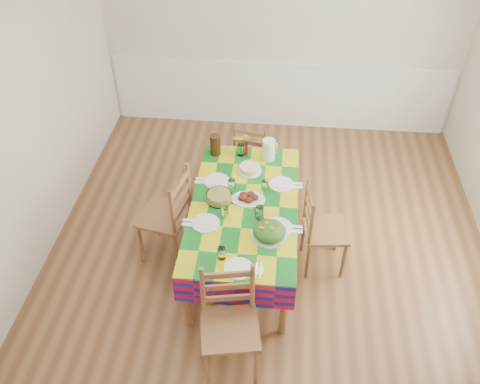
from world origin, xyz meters
name	(u,v)px	position (x,y,z in m)	size (l,w,h in m)	color
room	(274,150)	(0.00, 0.00, 1.35)	(4.58, 5.08, 2.78)	brown
wainscot	(280,93)	(0.00, 2.48, 0.49)	(4.41, 0.06, 0.92)	white
dining_table	(244,211)	(-0.25, -0.03, 0.64)	(1.00, 1.85, 0.72)	brown
setting_near_head	(233,263)	(-0.27, -0.77, 0.75)	(0.39, 0.26, 0.12)	silver
setting_left_near	(212,219)	(-0.51, -0.27, 0.75)	(0.46, 0.27, 0.12)	silver
setting_left_far	(222,183)	(-0.49, 0.24, 0.75)	(0.46, 0.27, 0.12)	silver
setting_right_near	(271,222)	(0.02, -0.26, 0.75)	(0.50, 0.29, 0.13)	silver
setting_right_far	(276,185)	(0.04, 0.26, 0.75)	(0.46, 0.26, 0.12)	silver
meat_platter	(248,198)	(-0.22, 0.05, 0.75)	(0.32, 0.23, 0.06)	silver
salad_platter	(269,232)	(0.01, -0.40, 0.77)	(0.32, 0.32, 0.13)	silver
pasta_bowl	(219,197)	(-0.49, 0.01, 0.76)	(0.24, 0.24, 0.09)	white
cake	(250,169)	(-0.24, 0.48, 0.75)	(0.24, 0.24, 0.07)	silver
serving_utensils	(259,214)	(-0.10, -0.14, 0.73)	(0.14, 0.31, 0.01)	black
flower_vase	(241,147)	(-0.35, 0.75, 0.82)	(0.15, 0.13, 0.24)	white
hot_sauce	(246,149)	(-0.30, 0.76, 0.80)	(0.04, 0.04, 0.15)	#B1140E
green_pitcher	(269,150)	(-0.06, 0.71, 0.83)	(0.13, 0.13, 0.23)	beige
tea_pitcher	(215,145)	(-0.62, 0.74, 0.83)	(0.11, 0.11, 0.22)	black
name_card	(234,276)	(-0.25, -0.89, 0.73)	(0.08, 0.02, 0.02)	silver
chair_near	(229,324)	(-0.26, -1.19, 0.50)	(0.52, 0.50, 1.02)	brown
chair_far	(253,154)	(-0.26, 1.14, 0.44)	(0.47, 0.46, 0.90)	brown
chair_left	(169,216)	(-0.98, -0.04, 0.52)	(0.52, 0.54, 1.05)	brown
chair_right	(321,230)	(0.49, -0.03, 0.47)	(0.45, 0.47, 0.96)	brown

